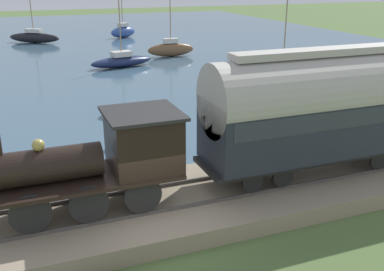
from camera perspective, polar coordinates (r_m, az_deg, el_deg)
name	(u,v)px	position (r m, az deg, el deg)	size (l,w,h in m)	color
ground_plane	(156,237)	(14.10, -4.66, -12.68)	(200.00, 200.00, 0.00)	#516B38
harbor_water	(47,44)	(55.98, -17.98, 11.01)	(80.00, 80.00, 0.01)	#426075
rail_embankment	(145,210)	(14.96, -6.04, -9.39)	(4.79, 56.00, 0.70)	gray
steam_locomotive	(103,155)	(13.83, -11.19, -2.50)	(2.30, 6.43, 3.50)	black
passenger_coach	(324,106)	(16.70, 16.36, 3.62)	(2.50, 9.17, 4.50)	black
sailboat_navy	(122,61)	(39.97, -8.91, 9.35)	(2.88, 5.91, 5.68)	#192347
sailboat_yellow	(283,68)	(35.71, 11.46, 8.37)	(2.24, 6.33, 6.27)	gold
sailboat_brown	(171,49)	(44.83, -2.72, 10.92)	(1.29, 4.67, 6.58)	brown
sailboat_black	(34,37)	(57.15, -19.41, 11.70)	(4.57, 5.94, 7.61)	black
sailboat_blue	(123,31)	(59.52, -8.75, 12.93)	(2.99, 3.97, 7.09)	#335199
rowboat_near_shore	(129,143)	(20.76, -8.02, -0.98)	(1.49, 2.28, 0.54)	silver
rowboat_mid_harbor	(114,110)	(26.08, -9.93, 3.15)	(2.14, 2.15, 0.48)	beige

